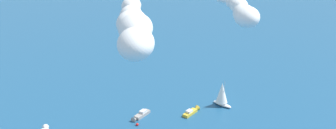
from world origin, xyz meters
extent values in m
cone|color=white|center=(0.45, 52.91, 0.63)|extent=(3.17, 3.21, 2.51)
cube|color=#9E9993|center=(27.22, 27.12, 0.62)|extent=(7.88, 3.12, 1.23)
cone|color=#9E9993|center=(22.52, 27.53, 0.62)|extent=(2.18, 2.62, 2.46)
cube|color=silver|center=(27.80, 27.07, 1.69)|extent=(2.85, 2.20, 0.92)
cube|color=gold|center=(37.67, 11.00, 0.59)|extent=(7.61, 3.38, 1.18)
cone|color=gold|center=(42.12, 10.35, 0.59)|extent=(2.20, 2.60, 2.35)
cube|color=silver|center=(37.12, 11.08, 1.62)|extent=(2.82, 2.23, 0.88)
ellipsoid|color=white|center=(50.99, 2.52, 0.62)|extent=(4.56, 9.26, 1.25)
cylinder|color=#B2B2B7|center=(50.83, 1.87, 6.38)|extent=(0.14, 0.14, 10.26)
cone|color=white|center=(51.10, 2.95, 5.87)|extent=(5.94, 5.94, 8.72)
sphere|color=red|center=(19.90, 24.71, 0.39)|extent=(1.10, 1.10, 1.10)
cylinder|color=black|center=(19.90, 24.71, 1.44)|extent=(0.08, 0.08, 1.00)
ellipsoid|color=white|center=(-28.39, -7.88, 60.30)|extent=(6.20, 5.92, 3.35)
ellipsoid|color=white|center=(-31.62, -9.82, 60.90)|extent=(6.23, 6.13, 3.79)
ellipsoid|color=white|center=(-34.78, -11.86, 60.20)|extent=(6.72, 6.64, 4.13)
ellipsoid|color=white|center=(-37.67, -14.27, 60.06)|extent=(8.49, 8.13, 4.64)
ellipsoid|color=white|center=(-41.01, -16.06, 60.82)|extent=(9.05, 8.59, 4.76)
ellipsoid|color=white|center=(-43.71, -18.74, 61.06)|extent=(9.50, 9.17, 5.35)
ellipsoid|color=white|center=(-46.84, -20.81, 59.99)|extent=(9.77, 9.43, 5.51)
ellipsoid|color=white|center=(-12.03, -22.30, 59.17)|extent=(5.72, 5.64, 3.50)
ellipsoid|color=white|center=(-15.10, -24.46, 59.26)|extent=(6.96, 6.61, 3.67)
ellipsoid|color=white|center=(-18.19, -26.60, 58.61)|extent=(7.62, 7.34, 4.26)
ellipsoid|color=white|center=(-21.55, -28.36, 58.94)|extent=(8.31, 8.02, 4.68)
camera|label=1|loc=(-90.41, -50.22, 77.60)|focal=42.62mm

